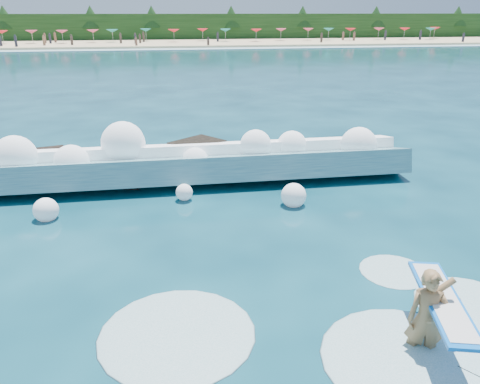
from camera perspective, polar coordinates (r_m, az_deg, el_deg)
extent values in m
plane|color=#072B38|center=(10.68, -6.35, -10.36)|extent=(200.00, 200.00, 0.00)
cube|color=tan|center=(87.27, -9.41, 17.46)|extent=(140.00, 20.00, 0.40)
cube|color=silver|center=(76.31, -9.34, 16.83)|extent=(140.00, 5.00, 0.08)
cube|color=black|center=(97.15, -9.54, 19.17)|extent=(140.00, 4.00, 5.00)
cube|color=teal|center=(16.35, -9.19, 2.61)|extent=(16.99, 2.59, 1.42)
cube|color=white|center=(16.99, -9.30, 4.82)|extent=(16.99, 1.20, 0.66)
cube|color=black|center=(17.88, -23.64, 2.58)|extent=(2.43, 2.06, 1.13)
cube|color=black|center=(16.63, -14.20, 2.10)|extent=(1.86, 1.63, 0.87)
cube|color=black|center=(17.69, -5.21, 4.25)|extent=(2.23, 2.17, 1.22)
imported|color=olive|center=(8.93, 21.78, -14.24)|extent=(0.79, 0.64, 1.86)
cube|color=blue|center=(8.93, 23.49, -12.05)|extent=(1.23, 2.61, 0.06)
cube|color=silver|center=(8.92, 23.50, -11.96)|extent=(1.07, 2.38, 0.06)
cylinder|color=black|center=(8.35, 27.03, -19.35)|extent=(0.01, 0.91, 0.43)
sphere|color=white|center=(17.09, -25.72, 3.88)|extent=(1.41, 1.41, 1.41)
sphere|color=white|center=(16.62, -19.84, 3.40)|extent=(1.19, 1.19, 1.19)
sphere|color=white|center=(16.90, -14.05, 5.79)|extent=(1.53, 1.53, 1.53)
sphere|color=white|center=(16.21, -5.47, 3.82)|extent=(0.91, 0.91, 0.91)
sphere|color=white|center=(16.72, 1.92, 5.73)|extent=(1.11, 1.11, 1.11)
sphere|color=white|center=(17.26, 6.34, 5.64)|extent=(1.09, 1.09, 1.09)
sphere|color=white|center=(17.49, 14.25, 5.58)|extent=(1.29, 1.29, 1.29)
sphere|color=white|center=(14.42, -22.58, -2.05)|extent=(0.71, 0.71, 0.71)
sphere|color=white|center=(14.73, -6.82, -0.03)|extent=(0.53, 0.53, 0.53)
sphere|color=white|center=(14.35, 6.55, -0.43)|extent=(0.77, 0.77, 0.77)
ellipsoid|color=silver|center=(8.95, 19.76, -18.79)|extent=(2.98, 2.98, 0.15)
ellipsoid|color=silver|center=(10.80, 26.28, -12.32)|extent=(2.20, 2.20, 0.11)
ellipsoid|color=silver|center=(9.09, -7.67, -16.79)|extent=(2.92, 2.92, 0.15)
ellipsoid|color=silver|center=(11.42, 18.25, -9.16)|extent=(1.57, 1.57, 0.08)
cone|color=red|center=(90.69, -27.06, 16.98)|extent=(2.00, 2.00, 0.50)
cone|color=#C73A5E|center=(89.95, -24.07, 17.41)|extent=(2.00, 2.00, 0.50)
cone|color=#C73A5E|center=(88.25, -20.89, 17.79)|extent=(2.00, 2.00, 0.50)
cone|color=#C73A5E|center=(88.73, -17.52, 18.19)|extent=(2.00, 2.00, 0.50)
cone|color=#137A77|center=(89.09, -15.32, 18.42)|extent=(2.00, 2.00, 0.50)
cone|color=#137A77|center=(91.28, -11.43, 18.78)|extent=(2.00, 2.00, 0.50)
cone|color=red|center=(87.66, -8.08, 18.89)|extent=(2.00, 2.00, 0.50)
cone|color=red|center=(90.40, -4.59, 19.08)|extent=(2.00, 2.00, 0.50)
cone|color=#137A77|center=(89.11, -1.80, 19.11)|extent=(2.00, 2.00, 0.50)
cone|color=red|center=(88.48, 1.99, 19.09)|extent=(2.00, 2.00, 0.50)
cone|color=#C73A5E|center=(91.43, 5.01, 19.10)|extent=(2.00, 2.00, 0.50)
cone|color=#C73A5E|center=(93.04, 8.32, 19.00)|extent=(2.00, 2.00, 0.50)
cone|color=#137A77|center=(94.23, 10.76, 18.89)|extent=(2.00, 2.00, 0.50)
cone|color=red|center=(94.80, 13.31, 18.72)|extent=(2.00, 2.00, 0.50)
cone|color=#C73A5E|center=(97.83, 16.57, 18.49)|extent=(2.00, 2.00, 0.50)
cone|color=red|center=(99.75, 19.44, 18.22)|extent=(2.00, 2.00, 0.50)
cone|color=#137A77|center=(100.86, 22.25, 17.89)|extent=(2.00, 2.00, 0.50)
cone|color=red|center=(105.54, 22.67, 17.92)|extent=(2.00, 2.00, 0.50)
cube|color=#3F332D|center=(82.52, -16.36, 17.40)|extent=(0.35, 0.22, 1.56)
cube|color=#8C664C|center=(88.32, 16.41, 17.55)|extent=(0.35, 0.22, 1.42)
cube|color=#8C664C|center=(98.21, 15.45, 17.95)|extent=(0.35, 0.22, 1.47)
cube|color=#262633|center=(81.48, -10.38, 17.81)|extent=(0.35, 0.22, 1.48)
cube|color=#262633|center=(85.03, 15.12, 17.36)|extent=(0.35, 0.22, 1.48)
cube|color=brown|center=(81.62, 3.24, 18.10)|extent=(0.35, 0.22, 1.46)
cube|color=#3F332D|center=(85.30, -3.13, 18.23)|extent=(0.35, 0.22, 1.45)
cube|color=#8C664C|center=(83.55, -21.96, 16.72)|extent=(0.35, 0.22, 1.36)
cube|color=#262633|center=(83.67, -1.28, 18.22)|extent=(0.35, 0.22, 1.50)
cube|color=brown|center=(83.62, -5.44, 18.09)|extent=(0.35, 0.22, 1.37)
cube|color=#3F332D|center=(81.61, 5.36, 17.86)|extent=(0.35, 0.22, 1.57)
cube|color=#8C664C|center=(85.57, 15.51, 17.33)|extent=(0.35, 0.22, 1.42)
cube|color=#262633|center=(82.12, 4.06, 18.13)|extent=(0.35, 0.22, 1.54)
cube|color=brown|center=(104.10, 21.45, 17.41)|extent=(0.35, 0.22, 1.37)
cube|color=#8C664C|center=(87.70, 5.77, 18.26)|extent=(0.35, 0.22, 1.50)
cube|color=#262633|center=(83.69, -22.79, 16.64)|extent=(0.35, 0.22, 1.41)
cube|color=brown|center=(83.72, -11.20, 17.83)|extent=(0.35, 0.22, 1.45)
cube|color=#3F332D|center=(84.86, -12.48, 17.79)|extent=(0.35, 0.22, 1.47)
cube|color=#8C664C|center=(89.67, 20.19, 17.03)|extent=(0.35, 0.22, 1.61)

